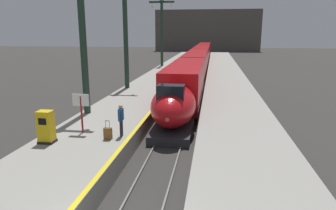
% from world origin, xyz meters
% --- Properties ---
extents(platform_left, '(4.80, 110.00, 1.05)m').
position_xyz_m(platform_left, '(-4.05, 24.75, 0.53)').
color(platform_left, gray).
rests_on(platform_left, ground).
extents(platform_right, '(4.80, 110.00, 1.05)m').
position_xyz_m(platform_right, '(4.05, 24.75, 0.53)').
color(platform_right, gray).
rests_on(platform_right, ground).
extents(platform_left_safety_stripe, '(0.20, 107.80, 0.01)m').
position_xyz_m(platform_left_safety_stripe, '(-1.77, 24.75, 1.05)').
color(platform_left_safety_stripe, yellow).
rests_on(platform_left_safety_stripe, platform_left).
extents(rail_main_left, '(0.08, 110.00, 0.12)m').
position_xyz_m(rail_main_left, '(-0.75, 27.50, 0.06)').
color(rail_main_left, slate).
rests_on(rail_main_left, ground).
extents(rail_main_right, '(0.08, 110.00, 0.12)m').
position_xyz_m(rail_main_right, '(0.75, 27.50, 0.06)').
color(rail_main_right, slate).
rests_on(rail_main_right, ground).
extents(highspeed_train_main, '(2.92, 74.42, 3.60)m').
position_xyz_m(highspeed_train_main, '(0.00, 45.64, 1.98)').
color(highspeed_train_main, '#B20F14').
rests_on(highspeed_train_main, ground).
extents(station_column_mid, '(4.00, 0.68, 10.32)m').
position_xyz_m(station_column_mid, '(-5.90, 12.30, 7.18)').
color(station_column_mid, '#1E3828').
rests_on(station_column_mid, platform_left).
extents(station_column_far, '(4.00, 0.68, 10.03)m').
position_xyz_m(station_column_far, '(-5.90, 22.07, 7.02)').
color(station_column_far, '#1E3828').
rests_on(station_column_far, platform_left).
extents(station_column_distant, '(4.00, 0.68, 10.19)m').
position_xyz_m(station_column_distant, '(-5.90, 42.77, 7.11)').
color(station_column_distant, '#1E3828').
rests_on(station_column_distant, platform_left).
extents(passenger_near_edge, '(0.24, 0.57, 1.69)m').
position_xyz_m(passenger_near_edge, '(-2.22, 8.01, 2.04)').
color(passenger_near_edge, '#23232D').
rests_on(passenger_near_edge, platform_left).
extents(rolling_suitcase, '(0.40, 0.22, 0.98)m').
position_xyz_m(rolling_suitcase, '(-2.75, 7.42, 1.35)').
color(rolling_suitcase, brown).
rests_on(rolling_suitcase, platform_left).
extents(ticket_machine_yellow, '(0.76, 0.62, 1.60)m').
position_xyz_m(ticket_machine_yellow, '(-5.55, 6.54, 1.79)').
color(ticket_machine_yellow, yellow).
rests_on(ticket_machine_yellow, platform_left).
extents(departure_info_board, '(0.90, 0.10, 2.12)m').
position_xyz_m(departure_info_board, '(-4.46, 8.25, 2.56)').
color(departure_info_board, maroon).
rests_on(departure_info_board, platform_left).
extents(terminus_back_wall, '(36.00, 2.00, 14.00)m').
position_xyz_m(terminus_back_wall, '(0.00, 102.00, 7.00)').
color(terminus_back_wall, '#4C4742').
rests_on(terminus_back_wall, ground).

